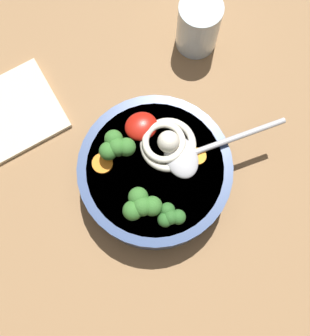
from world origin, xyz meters
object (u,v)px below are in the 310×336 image
(soup_spoon, at_px, (191,154))
(soup_bowl, at_px, (155,173))
(noodle_pile, at_px, (167,143))
(folded_napkin, at_px, (5,117))
(drinking_glass, at_px, (198,26))

(soup_spoon, bearing_deg, soup_bowl, 180.00)
(noodle_pile, xyz_separation_m, folded_napkin, (0.20, -0.16, -0.07))
(folded_napkin, bearing_deg, soup_bowl, 134.21)
(soup_bowl, xyz_separation_m, noodle_pile, (-0.03, -0.02, 0.04))
(soup_bowl, relative_size, soup_spoon, 1.21)
(soup_bowl, bearing_deg, folded_napkin, -45.79)
(noodle_pile, bearing_deg, soup_bowl, 39.88)
(noodle_pile, height_order, drinking_glass, noodle_pile)
(noodle_pile, distance_m, drinking_glass, 0.20)
(soup_spoon, xyz_separation_m, drinking_glass, (-0.10, -0.18, -0.03))
(noodle_pile, height_order, folded_napkin, noodle_pile)
(drinking_glass, bearing_deg, soup_bowl, 50.82)
(soup_bowl, relative_size, folded_napkin, 1.28)
(drinking_glass, bearing_deg, soup_spoon, 62.06)
(soup_spoon, relative_size, drinking_glass, 1.91)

